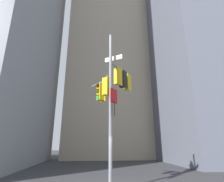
% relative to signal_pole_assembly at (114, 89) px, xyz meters
% --- Properties ---
extents(building_mid_block, '(13.77, 13.77, 42.06)m').
position_rel_signal_pole_assembly_xyz_m(building_mid_block, '(1.35, 22.32, 15.79)').
color(building_mid_block, tan).
rests_on(building_mid_block, ground).
extents(signal_pole_assembly, '(2.64, 2.23, 8.50)m').
position_rel_signal_pole_assembly_xyz_m(signal_pole_assembly, '(0.00, 0.00, 0.00)').
color(signal_pole_assembly, gray).
rests_on(signal_pole_assembly, ground).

